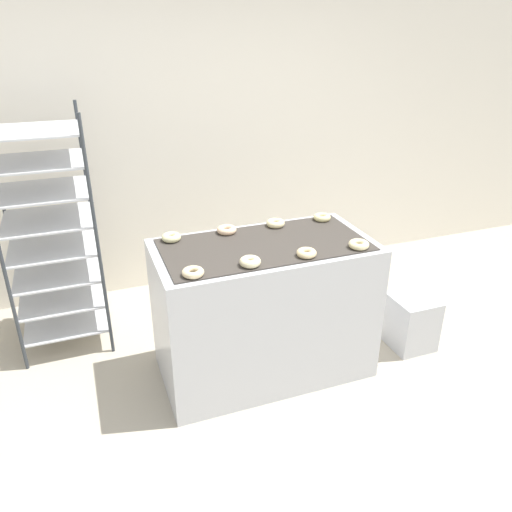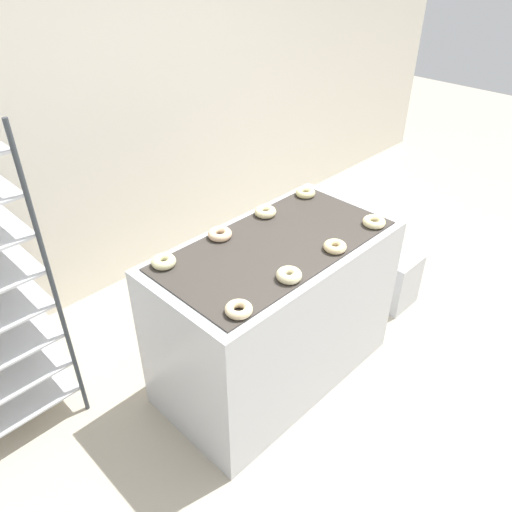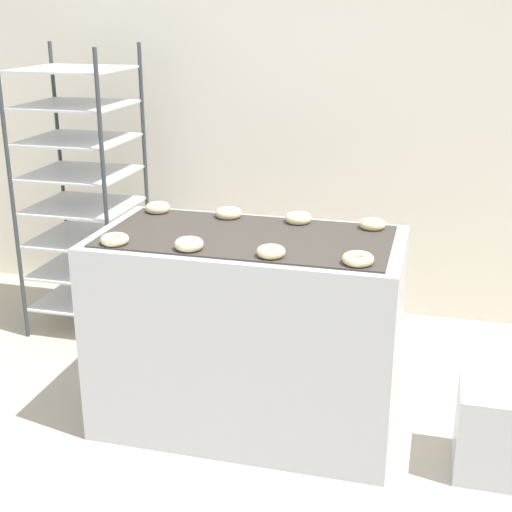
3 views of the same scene
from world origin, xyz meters
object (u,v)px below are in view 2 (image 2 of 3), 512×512
at_px(donut_near_midleft, 289,275).
at_px(donut_far_midleft, 220,234).
at_px(glaze_bin, 391,278).
at_px(donut_near_left, 239,309).
at_px(donut_near_right, 374,222).
at_px(donut_far_right, 305,193).
at_px(donut_far_left, 164,261).
at_px(donut_far_midright, 265,212).
at_px(fryer_machine, 275,313).
at_px(donut_near_midright, 335,246).

bearing_deg(donut_near_midleft, donut_far_midleft, 87.77).
height_order(glaze_bin, donut_near_left, donut_near_left).
height_order(donut_near_right, donut_far_right, same).
bearing_deg(donut_far_right, donut_far_left, 179.47).
distance_m(donut_near_left, donut_near_midleft, 0.33).
height_order(donut_far_left, donut_far_midright, same).
bearing_deg(donut_near_midleft, fryer_machine, 53.57).
height_order(fryer_machine, glaze_bin, fryer_machine).
bearing_deg(donut_near_midleft, glaze_bin, 5.69).
distance_m(donut_near_midleft, donut_far_left, 0.61).
xyz_separation_m(donut_far_left, donut_far_midleft, (0.36, -0.00, -0.00)).
bearing_deg(donut_far_midright, donut_near_midright, -91.31).
distance_m(donut_near_midright, donut_far_right, 0.61).
relative_size(donut_near_midright, donut_near_right, 0.94).
relative_size(donut_near_right, donut_far_right, 1.06).
relative_size(fryer_machine, donut_far_midright, 11.07).
height_order(glaze_bin, donut_far_right, donut_far_right).
bearing_deg(fryer_machine, donut_near_midleft, -126.43).
bearing_deg(donut_near_midleft, donut_far_right, 35.02).
relative_size(donut_near_left, donut_near_right, 0.97).
bearing_deg(donut_near_right, donut_far_midright, 124.14).
bearing_deg(donut_far_right, donut_far_midright, 179.01).
height_order(donut_near_midright, donut_far_right, same).
bearing_deg(donut_near_left, donut_far_left, 91.34).
bearing_deg(donut_far_right, glaze_bin, -32.20).
xyz_separation_m(donut_near_right, donut_far_right, (0.01, 0.50, -0.00)).
distance_m(donut_far_left, donut_far_midleft, 0.36).
xyz_separation_m(donut_near_left, donut_near_right, (1.04, 0.01, 0.00)).
relative_size(donut_near_midright, donut_far_right, 0.99).
height_order(donut_near_midleft, donut_far_midright, donut_near_midleft).
xyz_separation_m(donut_near_right, donut_far_midleft, (-0.68, 0.51, 0.00)).
height_order(donut_far_left, donut_far_right, donut_far_left).
distance_m(fryer_machine, donut_near_midright, 0.58).
bearing_deg(glaze_bin, donut_near_midleft, -174.31).
relative_size(donut_near_midleft, donut_far_right, 1.03).
relative_size(donut_near_right, donut_far_midright, 1.01).
xyz_separation_m(donut_near_midright, donut_near_right, (0.35, 0.00, 0.00)).
bearing_deg(fryer_machine, glaze_bin, -6.23).
bearing_deg(donut_near_midright, donut_near_midleft, -179.95).
distance_m(donut_near_midright, donut_far_left, 0.86).
bearing_deg(glaze_bin, donut_far_right, 147.80).
relative_size(donut_near_midright, donut_far_midleft, 0.92).
xyz_separation_m(fryer_machine, donut_far_right, (0.53, 0.25, 0.49)).
bearing_deg(donut_near_midleft, donut_near_left, -178.39).
relative_size(donut_far_left, donut_far_midright, 0.98).
bearing_deg(glaze_bin, donut_far_midright, 158.11).
bearing_deg(donut_far_midright, glaze_bin, -21.89).
height_order(donut_near_midleft, donut_far_left, donut_near_midleft).
relative_size(glaze_bin, donut_near_right, 3.14).
relative_size(fryer_machine, donut_far_midleft, 10.71).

